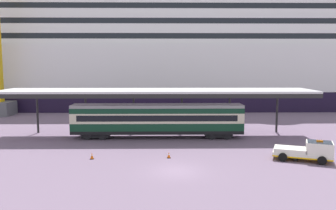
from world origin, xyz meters
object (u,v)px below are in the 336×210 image
(train_carriage, at_px, (157,119))
(cruise_ship, at_px, (209,39))
(traffic_cone_mid, at_px, (169,155))
(service_truck, at_px, (308,150))
(traffic_cone_near, at_px, (92,156))
(quay_bollard, at_px, (296,155))

(train_carriage, bearing_deg, cruise_ship, 72.60)
(cruise_ship, distance_m, traffic_cone_mid, 45.77)
(service_truck, xyz_separation_m, traffic_cone_near, (-20.22, 0.89, -0.68))
(cruise_ship, xyz_separation_m, quay_bollard, (2.62, -43.66, -13.73))
(traffic_cone_near, bearing_deg, cruise_ship, 68.92)
(cruise_ship, distance_m, traffic_cone_near, 48.02)
(service_truck, bearing_deg, train_carriage, 143.83)
(cruise_ship, height_order, service_truck, cruise_ship)
(traffic_cone_mid, bearing_deg, train_carriage, 97.72)
(traffic_cone_near, height_order, traffic_cone_mid, traffic_cone_near)
(train_carriage, bearing_deg, service_truck, -36.17)
(service_truck, bearing_deg, traffic_cone_near, 177.47)
(service_truck, xyz_separation_m, quay_bollard, (-1.07, 0.11, -0.47))
(traffic_cone_near, bearing_deg, service_truck, -2.53)
(service_truck, height_order, quay_bollard, service_truck)
(quay_bollard, bearing_deg, train_carriage, 141.96)
(service_truck, distance_m, traffic_cone_mid, 12.99)
(service_truck, relative_size, traffic_cone_mid, 9.31)
(traffic_cone_near, xyz_separation_m, quay_bollard, (19.15, -0.78, 0.20))
(train_carriage, bearing_deg, quay_bollard, -38.04)
(cruise_ship, relative_size, traffic_cone_near, 256.34)
(traffic_cone_mid, distance_m, quay_bollard, 11.90)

